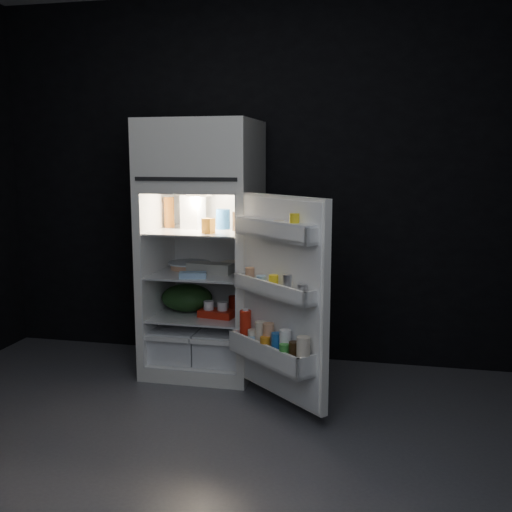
% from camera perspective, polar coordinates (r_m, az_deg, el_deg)
% --- Properties ---
extents(floor, '(4.00, 3.40, 0.00)m').
position_cam_1_polar(floor, '(3.26, -7.18, -18.60)').
color(floor, '#545459').
rests_on(floor, ground).
extents(wall_back, '(4.00, 0.00, 2.70)m').
position_cam_1_polar(wall_back, '(4.52, -0.26, 7.13)').
color(wall_back, black).
rests_on(wall_back, ground).
extents(refrigerator, '(0.76, 0.71, 1.78)m').
position_cam_1_polar(refrigerator, '(4.26, -4.99, 1.63)').
color(refrigerator, white).
rests_on(refrigerator, ground).
extents(fridge_door, '(0.66, 0.62, 1.22)m').
position_cam_1_polar(fridge_door, '(3.55, 2.26, -4.44)').
color(fridge_door, white).
rests_on(fridge_door, ground).
extents(milk_jug, '(0.16, 0.16, 0.24)m').
position_cam_1_polar(milk_jug, '(4.27, -6.03, 4.21)').
color(milk_jug, white).
rests_on(milk_jug, refrigerator).
extents(mayo_jar, '(0.10, 0.10, 0.14)m').
position_cam_1_polar(mayo_jar, '(4.24, -3.15, 3.53)').
color(mayo_jar, '#1D56A0').
rests_on(mayo_jar, refrigerator).
extents(jam_jar, '(0.11, 0.11, 0.13)m').
position_cam_1_polar(jam_jar, '(4.15, -1.63, 3.34)').
color(jam_jar, black).
rests_on(jam_jar, refrigerator).
extents(amber_bottle, '(0.08, 0.08, 0.22)m').
position_cam_1_polar(amber_bottle, '(4.37, -8.27, 4.15)').
color(amber_bottle, '#BC651E').
rests_on(amber_bottle, refrigerator).
extents(small_carton, '(0.09, 0.08, 0.10)m').
position_cam_1_polar(small_carton, '(4.00, -4.57, 2.88)').
color(small_carton, orange).
rests_on(small_carton, refrigerator).
extents(egg_carton, '(0.33, 0.16, 0.07)m').
position_cam_1_polar(egg_carton, '(4.20, -4.40, -1.15)').
color(egg_carton, gray).
rests_on(egg_carton, refrigerator).
extents(pie, '(0.30, 0.30, 0.04)m').
position_cam_1_polar(pie, '(4.37, -6.35, -0.97)').
color(pie, tan).
rests_on(pie, refrigerator).
extents(flat_package, '(0.20, 0.13, 0.04)m').
position_cam_1_polar(flat_package, '(4.04, -6.04, -1.82)').
color(flat_package, '#85AACE').
rests_on(flat_package, refrigerator).
extents(wrapped_pkg, '(0.15, 0.13, 0.05)m').
position_cam_1_polar(wrapped_pkg, '(4.38, -2.40, -0.83)').
color(wrapped_pkg, beige).
rests_on(wrapped_pkg, refrigerator).
extents(produce_bag, '(0.45, 0.41, 0.20)m').
position_cam_1_polar(produce_bag, '(4.37, -6.59, -3.96)').
color(produce_bag, '#193815').
rests_on(produce_bag, refrigerator).
extents(yogurt_tray, '(0.26, 0.17, 0.05)m').
position_cam_1_polar(yogurt_tray, '(4.20, -3.74, -5.48)').
color(yogurt_tray, red).
rests_on(yogurt_tray, refrigerator).
extents(small_can_red, '(0.07, 0.07, 0.09)m').
position_cam_1_polar(small_can_red, '(4.44, -2.19, -4.39)').
color(small_can_red, red).
rests_on(small_can_red, refrigerator).
extents(small_can_silver, '(0.09, 0.09, 0.09)m').
position_cam_1_polar(small_can_silver, '(4.38, -1.30, -4.58)').
color(small_can_silver, '#B6B6BA').
rests_on(small_can_silver, refrigerator).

